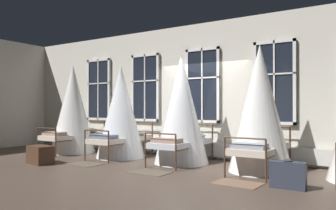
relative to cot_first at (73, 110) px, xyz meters
name	(u,v)px	position (x,y,z in m)	size (l,w,h in m)	color
ground	(182,164)	(3.73, 0.01, -1.26)	(24.34, 24.34, 0.00)	#4C3D33
back_wall_with_windows	(204,90)	(3.73, 1.18, 0.53)	(13.17, 0.10, 3.57)	beige
window_bank	(202,116)	(3.73, 1.06, -0.15)	(8.46, 0.10, 2.82)	black
cot_first	(73,110)	(0.00, 0.00, 0.00)	(1.30, 1.88, 2.61)	#4C3323
cot_second	(121,113)	(1.84, 0.02, -0.07)	(1.30, 1.88, 2.46)	#4C3323
cot_third	(181,110)	(3.68, 0.06, 0.00)	(1.30, 1.88, 2.60)	#4C3323
cot_fourth	(260,110)	(5.60, -0.01, 0.02)	(1.30, 1.87, 2.64)	#4C3323
rug_second	(85,164)	(1.86, -1.28, -1.25)	(0.80, 0.56, 0.01)	brown
rug_third	(150,172)	(3.73, -1.28, -1.25)	(0.80, 0.56, 0.01)	brown
rug_fourth	(238,183)	(5.60, -1.28, -1.25)	(0.80, 0.56, 0.01)	brown
suitcase_dark	(288,175)	(6.42, -1.17, -1.04)	(0.56, 0.22, 0.47)	#2D3342
travel_trunk	(40,155)	(0.92, -1.81, -1.05)	(0.64, 0.40, 0.42)	#472D1E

